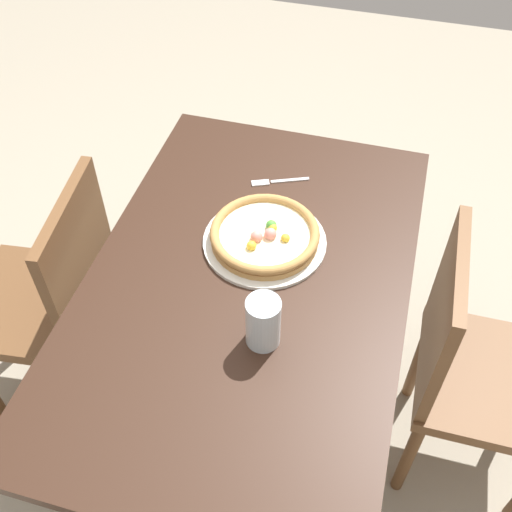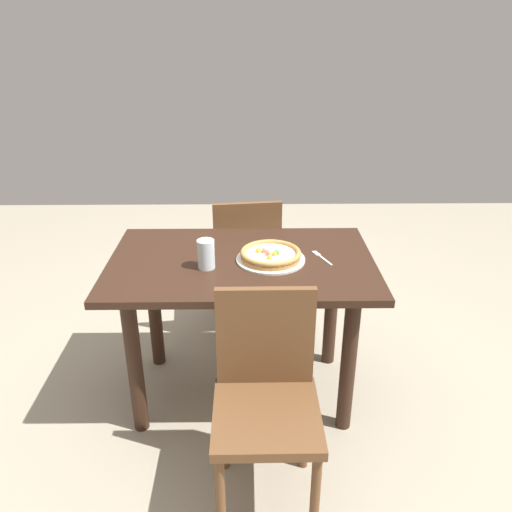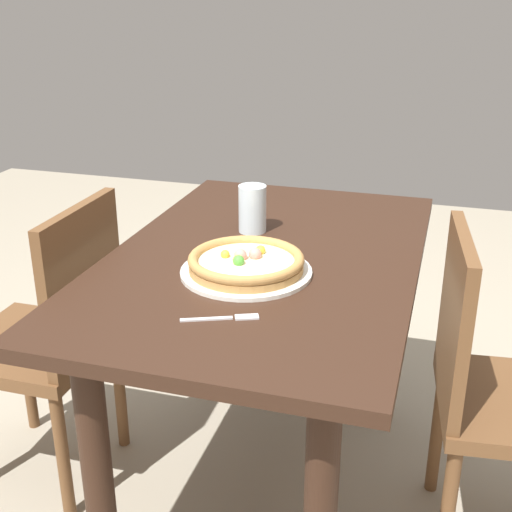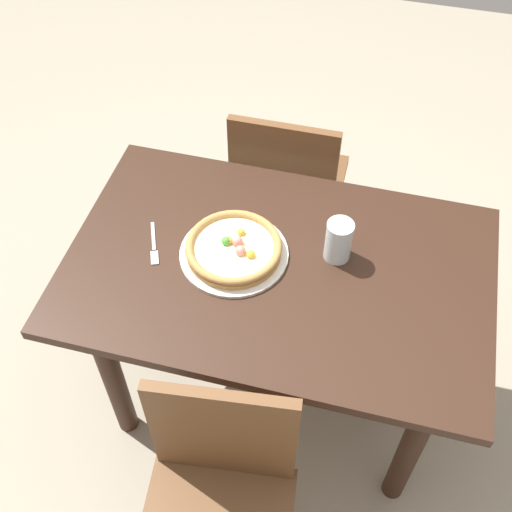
# 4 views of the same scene
# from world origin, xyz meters

# --- Properties ---
(ground_plane) EXTENTS (6.00, 6.00, 0.00)m
(ground_plane) POSITION_xyz_m (0.00, 0.00, 0.00)
(ground_plane) COLOR #9E937F
(dining_table) EXTENTS (1.23, 0.78, 0.76)m
(dining_table) POSITION_xyz_m (0.00, 0.00, 0.63)
(dining_table) COLOR #331E14
(dining_table) RESTS_ON ground
(chair_near) EXTENTS (0.40, 0.40, 0.87)m
(chair_near) POSITION_xyz_m (0.10, -0.60, 0.48)
(chair_near) COLOR brown
(chair_near) RESTS_ON ground
(chair_far) EXTENTS (0.44, 0.44, 0.87)m
(chair_far) POSITION_xyz_m (0.01, 0.60, 0.48)
(chair_far) COLOR brown
(chair_far) RESTS_ON ground
(plate) EXTENTS (0.32, 0.32, 0.01)m
(plate) POSITION_xyz_m (0.13, -0.01, 0.77)
(plate) COLOR silver
(plate) RESTS_ON dining_table
(pizza) EXTENTS (0.28, 0.28, 0.05)m
(pizza) POSITION_xyz_m (0.13, -0.01, 0.79)
(pizza) COLOR #B78447
(pizza) RESTS_ON plate
(fork) EXTENTS (0.08, 0.16, 0.00)m
(fork) POSITION_xyz_m (0.37, 0.02, 0.76)
(fork) COLOR silver
(fork) RESTS_ON dining_table
(drinking_glass) EXTENTS (0.08, 0.08, 0.13)m
(drinking_glass) POSITION_xyz_m (-0.16, -0.08, 0.83)
(drinking_glass) COLOR silver
(drinking_glass) RESTS_ON dining_table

